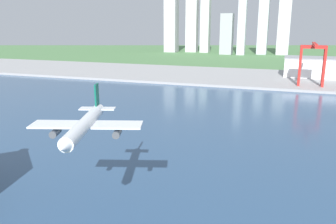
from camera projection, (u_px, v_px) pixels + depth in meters
The scene contains 7 objects.
ground_plane at pixel (206, 120), 223.33m from camera, with size 2400.00×2400.00×0.00m, color #4F7C49.
water_bay at pixel (178, 152), 168.42m from camera, with size 840.00×360.00×0.15m, color #2D4C70.
industrial_pier at pixel (244, 77), 396.86m from camera, with size 840.00×140.00×2.50m, color #9A9B9B.
airplane_landing at pixel (85, 125), 95.93m from camera, with size 32.22×38.60×12.52m.
port_crane_red at pixel (313, 55), 324.41m from camera, with size 23.59×43.94×41.15m.
warehouse_main at pixel (313, 67), 390.92m from camera, with size 63.50×40.72×21.45m.
distant_skyline at pixel (222, 24), 714.11m from camera, with size 257.13×57.56×145.20m.
Camera 1 is at (47.57, 88.92, 60.71)m, focal length 37.00 mm.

